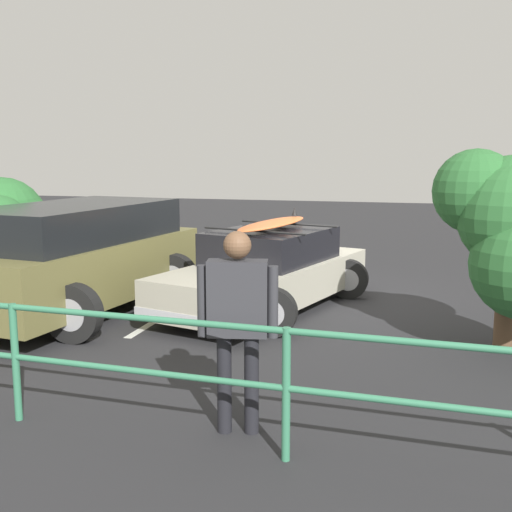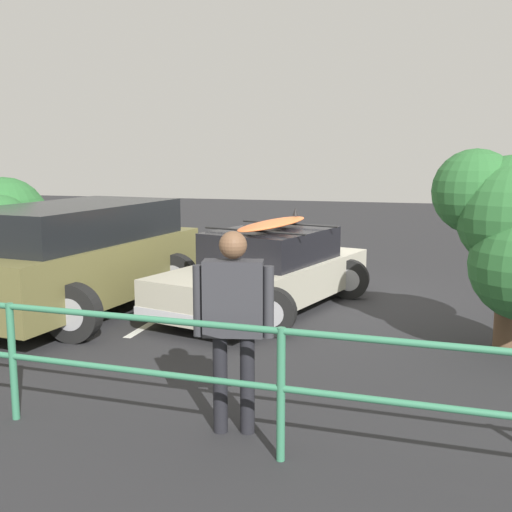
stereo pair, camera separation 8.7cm
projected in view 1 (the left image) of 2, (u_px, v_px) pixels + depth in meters
The scene contains 7 objects.
ground_plane at pixel (319, 301), 10.88m from camera, with size 44.00×44.00×0.02m, color #28282B.
parking_stripe at pixel (185, 303), 10.72m from camera, with size 4.26×0.12×0.00m, color silver.
sedan_car at pixel (267, 271), 10.30m from camera, with size 3.07×4.63×1.55m.
suv_car at pixel (76, 256), 9.97m from camera, with size 3.09×4.77×1.70m.
person_bystander at pixel (238, 314), 5.61m from camera, with size 0.70×0.31×1.83m.
railing_fence at pixel (286, 370), 5.13m from camera, with size 10.48×0.59×1.12m.
bush_near_right at pixel (5, 230), 11.64m from camera, with size 1.75×2.06×2.05m.
Camera 1 is at (-1.73, 10.53, 2.50)m, focal length 45.00 mm.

